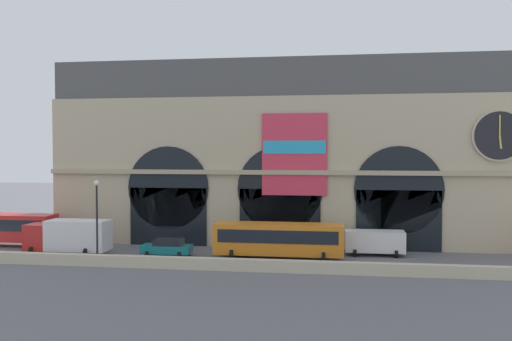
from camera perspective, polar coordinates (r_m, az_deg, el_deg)
The scene contains 9 objects.
ground_plane at distance 45.61m, azimuth 2.00°, elevation -9.62°, with size 200.00×200.00×0.00m, color slate.
quay_parapet_wall at distance 40.66m, azimuth 1.23°, elevation -10.39°, with size 90.00×0.70×0.94m, color beige.
station_building at distance 52.35m, azimuth 2.95°, elevation 1.75°, with size 46.42×5.84×18.39m.
bus_westmost at distance 57.46m, azimuth -26.20°, elevation -5.61°, with size 11.00×3.25×3.10m.
box_truck_west at distance 49.97m, azimuth -19.82°, elevation -6.74°, with size 7.50×2.91×3.12m.
car_midwest at distance 47.08m, azimuth -9.73°, elevation -8.29°, with size 4.40×2.22×1.55m.
bus_center at distance 44.88m, azimuth 2.49°, elevation -7.50°, with size 11.00×3.25×3.10m.
van_mideast at distance 47.97m, azimuth 12.87°, elevation -7.58°, with size 5.20×2.48×2.20m.
street_lamp_quayside at distance 44.73m, azimuth -17.05°, elevation -4.22°, with size 0.44×0.44×6.90m.
Camera 1 is at (4.78, -44.41, 9.22)m, focal length 36.50 mm.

